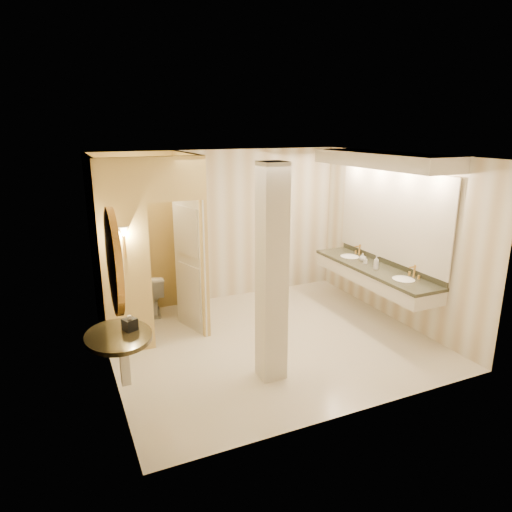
% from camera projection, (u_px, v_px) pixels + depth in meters
% --- Properties ---
extents(floor, '(4.50, 4.50, 0.00)m').
position_uv_depth(floor, '(269.00, 340.00, 6.81)').
color(floor, beige).
rests_on(floor, ground).
extents(ceiling, '(4.50, 4.50, 0.00)m').
position_uv_depth(ceiling, '(271.00, 156.00, 6.07)').
color(ceiling, silver).
rests_on(ceiling, wall_back).
extents(wall_back, '(4.50, 0.02, 2.70)m').
position_uv_depth(wall_back, '(222.00, 226.00, 8.20)').
color(wall_back, silver).
rests_on(wall_back, floor).
extents(wall_front, '(4.50, 0.02, 2.70)m').
position_uv_depth(wall_front, '(355.00, 301.00, 4.69)').
color(wall_front, silver).
rests_on(wall_front, floor).
extents(wall_left, '(0.02, 4.00, 2.70)m').
position_uv_depth(wall_left, '(104.00, 273.00, 5.56)').
color(wall_left, silver).
rests_on(wall_left, floor).
extents(wall_right, '(0.02, 4.00, 2.70)m').
position_uv_depth(wall_right, '(396.00, 238.00, 7.33)').
color(wall_right, silver).
rests_on(wall_right, floor).
extents(toilet_closet, '(1.50, 1.55, 2.70)m').
position_uv_depth(toilet_closet, '(175.00, 243.00, 6.84)').
color(toilet_closet, '#DBB672').
rests_on(toilet_closet, floor).
extents(wall_sconce, '(0.14, 0.14, 0.42)m').
position_uv_depth(wall_sconce, '(124.00, 233.00, 5.96)').
color(wall_sconce, gold).
rests_on(wall_sconce, toilet_closet).
extents(vanity, '(0.75, 2.72, 2.09)m').
position_uv_depth(vanity, '(379.00, 221.00, 7.24)').
color(vanity, beige).
rests_on(vanity, floor).
extents(console_shelf, '(0.90, 0.90, 1.90)m').
position_uv_depth(console_shelf, '(116.00, 295.00, 4.89)').
color(console_shelf, black).
rests_on(console_shelf, floor).
extents(pillar, '(0.31, 0.31, 2.70)m').
position_uv_depth(pillar, '(272.00, 275.00, 5.49)').
color(pillar, beige).
rests_on(pillar, floor).
extents(tissue_box, '(0.18, 0.18, 0.14)m').
position_uv_depth(tissue_box, '(130.00, 324.00, 5.10)').
color(tissue_box, black).
rests_on(tissue_box, console_shelf).
extents(toilet, '(0.49, 0.74, 0.70)m').
position_uv_depth(toilet, '(152.00, 294.00, 7.71)').
color(toilet, white).
rests_on(toilet, floor).
extents(soap_bottle_a, '(0.06, 0.07, 0.12)m').
position_uv_depth(soap_bottle_a, '(365.00, 260.00, 7.59)').
color(soap_bottle_a, beige).
rests_on(soap_bottle_a, vanity).
extents(soap_bottle_b, '(0.12, 0.12, 0.13)m').
position_uv_depth(soap_bottle_b, '(362.00, 257.00, 7.74)').
color(soap_bottle_b, silver).
rests_on(soap_bottle_b, vanity).
extents(soap_bottle_c, '(0.10, 0.10, 0.22)m').
position_uv_depth(soap_bottle_c, '(376.00, 262.00, 7.27)').
color(soap_bottle_c, '#C6B28C').
rests_on(soap_bottle_c, vanity).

